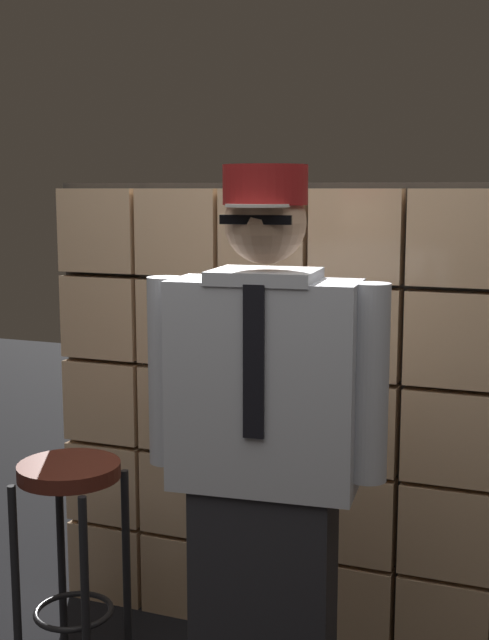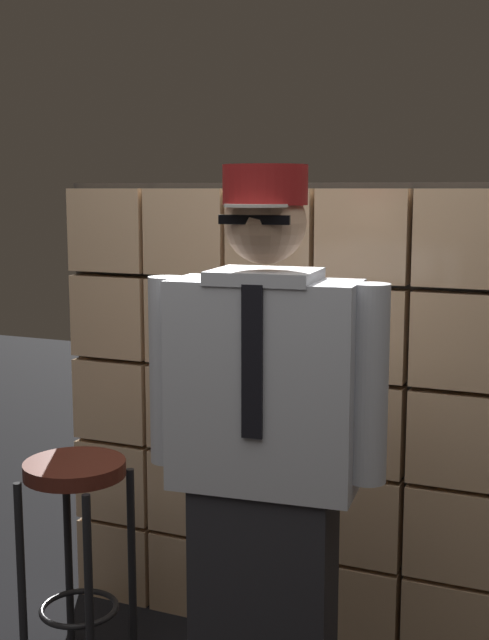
% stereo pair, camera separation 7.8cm
% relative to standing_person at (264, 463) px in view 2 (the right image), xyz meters
% --- Properties ---
extents(glass_block_wall, '(2.02, 0.10, 1.68)m').
position_rel_standing_person_xyz_m(glass_block_wall, '(-0.08, 0.67, -0.07)').
color(glass_block_wall, '#E0B78C').
rests_on(glass_block_wall, ground).
extents(standing_person, '(0.68, 0.31, 1.71)m').
position_rel_standing_person_xyz_m(standing_person, '(0.00, 0.00, 0.00)').
color(standing_person, '#28282D').
rests_on(standing_person, ground).
extents(bar_stool, '(0.34, 0.34, 0.74)m').
position_rel_standing_person_xyz_m(bar_stool, '(-0.75, 0.16, -0.33)').
color(bar_stool, '#592319').
rests_on(bar_stool, ground).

